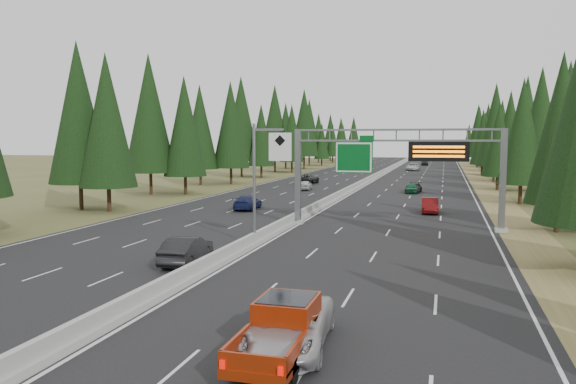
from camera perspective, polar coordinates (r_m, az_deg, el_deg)
name	(u,v)px	position (r m, az deg, el deg)	size (l,w,h in m)	color
road	(367,183)	(90.68, 7.99, 0.89)	(32.00, 260.00, 0.08)	black
shoulder_right	(484,186)	(90.07, 19.28, 0.61)	(3.60, 260.00, 0.06)	olive
shoulder_left	(261,181)	(94.68, -2.75, 1.12)	(3.60, 260.00, 0.06)	#4D5226
median_barrier	(367,181)	(90.65, 7.99, 1.13)	(0.70, 260.00, 0.85)	#959690
sign_gantry	(404,162)	(44.63, 11.70, 2.97)	(16.75, 0.98, 7.80)	slate
hov_sign_pole	(263,175)	(36.47, -2.60, 1.70)	(2.80, 0.50, 8.00)	slate
tree_row_right	(527,126)	(80.16, 23.07, 6.23)	(11.63, 240.21, 18.40)	black
tree_row_left	(198,121)	(81.91, -9.13, 7.14)	(12.12, 239.43, 18.94)	black
silver_minivan	(288,325)	(19.30, 0.03, -13.33)	(2.64, 5.72, 1.59)	#B4B3B8
red_pickup	(284,325)	(18.68, -0.45, -13.33)	(1.96, 5.49, 1.79)	black
car_ahead_green	(412,188)	(74.68, 12.49, 0.39)	(1.53, 3.79, 1.29)	#155F34
car_ahead_dkred	(430,205)	(54.98, 14.22, -1.33)	(1.50, 4.32, 1.42)	#620E0E
car_ahead_dkgrey	(414,188)	(75.12, 12.65, 0.41)	(1.79, 4.40, 1.28)	black
car_ahead_white	(413,167)	(128.79, 12.58, 2.52)	(2.72, 5.90, 1.64)	silver
car_ahead_far	(425,162)	(154.90, 13.72, 2.94)	(1.85, 4.60, 1.57)	black
car_onc_near	(186,250)	(32.20, -10.29, -5.81)	(1.65, 4.73, 1.56)	black
car_onc_blue	(247,202)	(56.02, -4.14, -1.06)	(1.98, 4.87, 1.41)	navy
car_onc_white	(306,185)	(77.44, 1.80, 0.70)	(1.56, 3.89, 1.32)	#BCBCBC
car_onc_far	(308,179)	(88.32, 2.06, 1.33)	(2.46, 5.34, 1.48)	black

